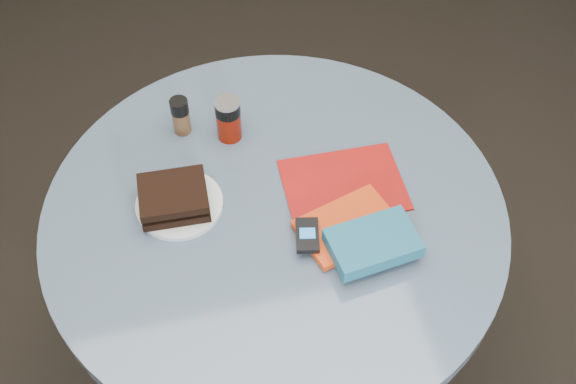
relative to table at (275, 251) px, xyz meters
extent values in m
plane|color=black|center=(0.00, 0.00, -0.59)|extent=(4.00, 4.00, 0.00)
cylinder|color=black|center=(0.00, 0.00, -0.57)|extent=(0.48, 0.48, 0.03)
cylinder|color=black|center=(0.00, 0.00, -0.22)|extent=(0.11, 0.11, 0.68)
cylinder|color=#3A4A60|center=(0.00, 0.00, 0.14)|extent=(1.00, 1.00, 0.04)
cylinder|color=silver|center=(-0.20, 0.06, 0.17)|extent=(0.24, 0.24, 0.01)
cube|color=black|center=(-0.21, 0.05, 0.19)|extent=(0.15, 0.13, 0.02)
cube|color=black|center=(-0.21, 0.05, 0.20)|extent=(0.13, 0.11, 0.01)
cube|color=black|center=(-0.21, 0.05, 0.22)|extent=(0.15, 0.13, 0.02)
cylinder|color=#6F1305|center=(-0.05, 0.23, 0.20)|extent=(0.07, 0.07, 0.07)
cylinder|color=black|center=(-0.05, 0.23, 0.25)|extent=(0.07, 0.07, 0.03)
cylinder|color=silver|center=(-0.05, 0.23, 0.27)|extent=(0.07, 0.07, 0.01)
cylinder|color=#4F3722|center=(-0.16, 0.28, 0.19)|extent=(0.05, 0.05, 0.06)
cylinder|color=black|center=(-0.16, 0.28, 0.24)|extent=(0.05, 0.05, 0.03)
cube|color=maroon|center=(0.16, 0.03, 0.17)|extent=(0.27, 0.20, 0.00)
cube|color=#B8330E|center=(0.14, -0.09, 0.18)|extent=(0.23, 0.19, 0.02)
cube|color=navy|center=(0.17, -0.16, 0.20)|extent=(0.19, 0.14, 0.03)
cube|color=black|center=(0.05, -0.10, 0.19)|extent=(0.06, 0.09, 0.01)
cube|color=#2464B4|center=(0.05, -0.10, 0.20)|extent=(0.04, 0.03, 0.00)
ellipsoid|color=black|center=(0.09, -0.14, 0.17)|extent=(0.04, 0.04, 0.02)
ellipsoid|color=black|center=(0.14, -0.17, 0.17)|extent=(0.04, 0.04, 0.02)
camera|label=1|loc=(-0.19, -0.92, 1.40)|focal=45.00mm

